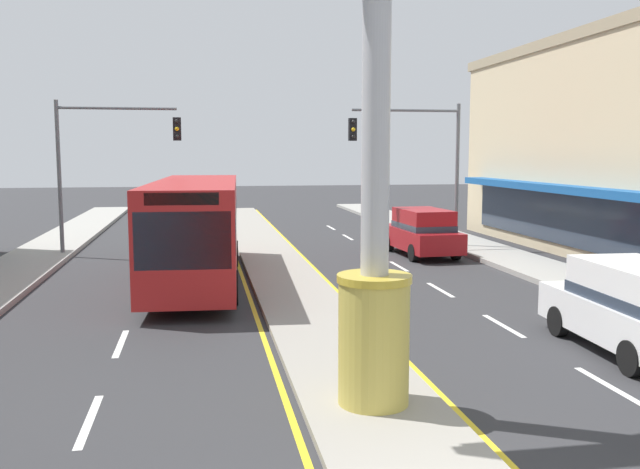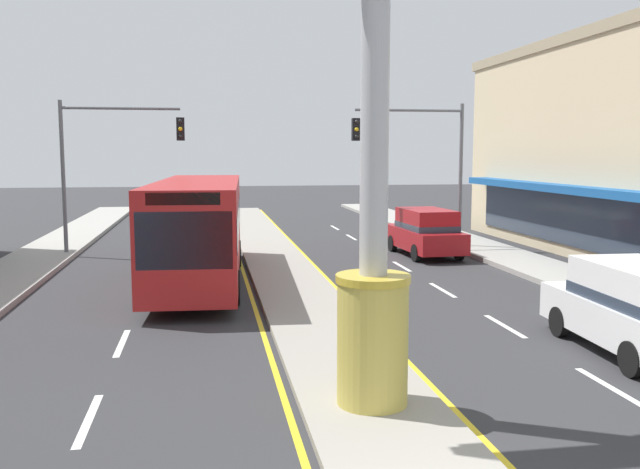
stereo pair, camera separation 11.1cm
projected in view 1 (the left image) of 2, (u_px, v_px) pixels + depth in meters
median_strip at (278, 268)px, 24.31m from camera, size 2.31×52.00×0.14m
sidewalk_right at (541, 269)px, 23.90m from camera, size 2.54×60.00×0.18m
lane_markings at (283, 277)px, 22.99m from camera, size 9.05×52.00×0.01m
district_sign at (376, 135)px, 10.51m from camera, size 6.15×1.19×8.32m
traffic_light_left_side at (104, 150)px, 27.17m from camera, size 4.86×0.46×6.20m
traffic_light_right_side at (418, 150)px, 28.71m from camera, size 4.86×0.46×6.20m
bus_far_right_lane at (197, 225)px, 21.77m from camera, size 3.13×11.32×3.26m
suv_near_left_lane at (634, 307)px, 14.10m from camera, size 2.10×4.67×1.90m
suv_far_left_oncoming at (422, 232)px, 27.55m from camera, size 2.15×4.69×1.90m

